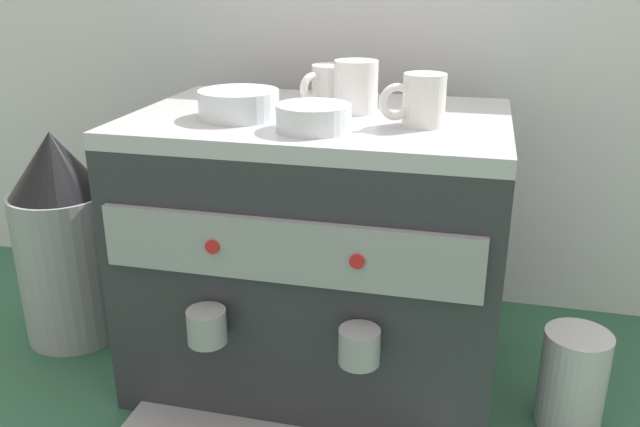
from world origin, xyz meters
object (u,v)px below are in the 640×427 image
Objects in this scene: espresso_machine at (319,251)px; ceramic_cup_2 at (356,86)px; ceramic_cup_1 at (330,84)px; ceramic_bowl_1 at (313,118)px; ceramic_cup_0 at (421,100)px; milk_pitcher at (573,379)px; ceramic_bowl_0 at (239,105)px; coffee_grinder at (65,240)px.

ceramic_cup_2 reaches higher than espresso_machine.
ceramic_bowl_1 is (0.02, -0.19, -0.01)m from ceramic_cup_1.
ceramic_cup_0 is 0.21m from ceramic_cup_1.
ceramic_cup_1 is 0.91× the size of ceramic_bowl_1.
ceramic_cup_1 reaches higher than ceramic_bowl_1.
ceramic_cup_0 is 0.87× the size of ceramic_bowl_1.
ceramic_bowl_1 is (-0.14, -0.06, -0.02)m from ceramic_cup_0.
ceramic_cup_1 is 0.61× the size of milk_pitcher.
ceramic_cup_2 reaches higher than milk_pitcher.
ceramic_cup_0 reaches higher than ceramic_bowl_0.
ceramic_cup_2 is (-0.11, 0.08, 0.00)m from ceramic_cup_0.
ceramic_bowl_1 is at bearing -80.75° from espresso_machine.
ceramic_bowl_0 is 0.65m from milk_pitcher.
ceramic_bowl_1 is (-0.03, -0.14, -0.02)m from ceramic_cup_2.
ceramic_cup_1 is at bearing 136.10° from ceramic_cup_2.
ceramic_cup_0 is 0.71m from coffee_grinder.
ceramic_bowl_0 reaches higher than ceramic_bowl_1.
ceramic_cup_2 is 0.70× the size of milk_pitcher.
ceramic_cup_1 reaches higher than ceramic_bowl_0.
ceramic_bowl_0 is at bearing -151.17° from ceramic_cup_2.
ceramic_cup_0 reaches higher than ceramic_bowl_1.
ceramic_bowl_0 is 1.15× the size of ceramic_bowl_1.
ceramic_cup_2 is 0.28× the size of coffee_grinder.
coffee_grinder is (-0.53, -0.03, -0.30)m from ceramic_cup_2.
coffee_grinder is (-0.48, 0.01, -0.03)m from espresso_machine.
ceramic_bowl_1 is 0.56m from milk_pitcher.
espresso_machine is 5.21× the size of ceramic_cup_2.
ceramic_cup_2 reaches higher than coffee_grinder.
espresso_machine is 0.44m from milk_pitcher.
espresso_machine is 5.47× the size of ceramic_bowl_1.
milk_pitcher is at bearing 6.58° from ceramic_bowl_1.
ceramic_cup_2 is 0.61m from coffee_grinder.
espresso_machine is at bearing 172.35° from milk_pitcher.
ceramic_bowl_1 is at bearing -21.36° from ceramic_bowl_0.
milk_pitcher is (0.39, 0.05, -0.39)m from ceramic_bowl_1.
ceramic_bowl_1 is (0.13, -0.05, -0.00)m from ceramic_bowl_0.
coffee_grinder is at bearing 175.95° from ceramic_cup_0.
ceramic_cup_2 is at bearing 165.54° from milk_pitcher.
ceramic_bowl_0 reaches higher than milk_pitcher.
espresso_machine is at bearing -0.64° from coffee_grinder.
espresso_machine is 0.27m from ceramic_bowl_1.
ceramic_bowl_0 is 0.47m from coffee_grinder.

